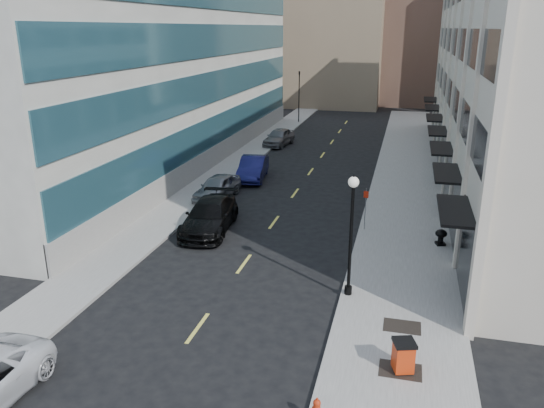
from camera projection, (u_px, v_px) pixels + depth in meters
The scene contains 19 objects.
ground at pixel (176, 358), 18.48m from camera, with size 160.00×160.00×0.00m, color black.
sidewalk_right at pixel (406, 200), 35.07m from camera, with size 5.00×80.00×0.15m, color gray.
sidewalk_left at pixel (207, 186), 38.36m from camera, with size 3.00×80.00×0.15m, color gray.
building_left at pixel (126, 40), 43.88m from camera, with size 16.14×46.00×20.00m.
skyline_tan_near at pixel (338, 6), 77.48m from camera, with size 14.00×18.00×28.00m, color #836F56.
skyline_tan_far at pixel (286, 27), 89.97m from camera, with size 12.00×14.00×22.00m, color #836F56.
skyline_stone at pixel (496, 35), 71.74m from camera, with size 10.00×14.00×20.00m, color beige.
grate_mid at pixel (400, 370), 17.56m from camera, with size 1.40×1.00×0.01m, color black.
grate_far at pixel (402, 326), 20.13m from camera, with size 1.40×1.00×0.01m, color black.
road_centerline at pixel (285, 206), 34.10m from camera, with size 0.15×68.20×0.01m.
traffic_signal at pixel (299, 75), 62.08m from camera, with size 0.66×0.66×6.98m.
car_black_pickup at pixel (210, 216), 29.85m from camera, with size 2.42×5.96×1.73m, color black.
car_silver_sedan at pixel (217, 187), 35.44m from camera, with size 1.87×4.64×1.58m, color gray.
car_blue_sedan at pixel (253, 168), 40.03m from camera, with size 1.80×5.17×1.70m, color #131347.
car_grey_sedan at pixel (279, 137), 51.51m from camera, with size 1.95×4.84×1.65m, color slate.
trash_bin at pixel (403, 355), 17.36m from camera, with size 0.87×0.87×1.13m.
lamppost at pixel (351, 226), 21.63m from camera, with size 0.44×0.44×5.31m.
sign_post at pixel (366, 203), 29.36m from camera, with size 0.28×0.10×2.41m.
urn_planter at pixel (441, 236), 27.57m from camera, with size 0.60×0.60×0.83m.
Camera 1 is at (7.17, -14.50, 10.94)m, focal length 35.00 mm.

